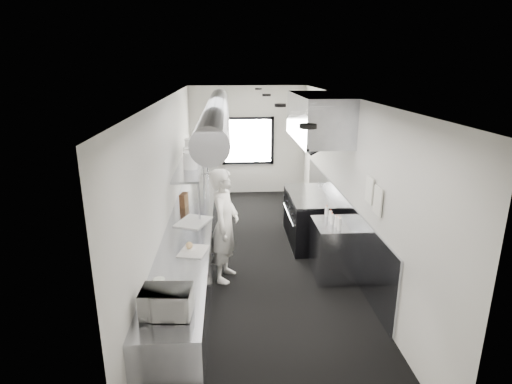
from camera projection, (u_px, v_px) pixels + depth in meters
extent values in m
cube|color=black|center=(259.00, 258.00, 7.39)|extent=(3.00, 8.00, 0.01)
cube|color=silver|center=(260.00, 98.00, 6.57)|extent=(3.00, 8.00, 0.01)
cube|color=beige|center=(248.00, 141.00, 10.79)|extent=(3.00, 0.02, 2.80)
cube|color=beige|center=(300.00, 324.00, 3.17)|extent=(3.00, 0.02, 2.80)
cube|color=beige|center=(170.00, 184.00, 6.88)|extent=(0.02, 8.00, 2.80)
cube|color=beige|center=(347.00, 181.00, 7.08)|extent=(0.02, 8.00, 2.80)
cube|color=#9C9FAA|center=(338.00, 221.00, 7.62)|extent=(0.03, 5.50, 1.10)
cylinder|color=gray|center=(217.00, 111.00, 6.98)|extent=(0.40, 6.40, 0.40)
cube|color=white|center=(248.00, 141.00, 10.76)|extent=(1.20, 0.03, 1.10)
cube|color=black|center=(248.00, 119.00, 10.61)|extent=(1.36, 0.03, 0.08)
cube|color=black|center=(248.00, 162.00, 10.95)|extent=(1.36, 0.03, 0.08)
cube|color=black|center=(223.00, 141.00, 10.73)|extent=(0.08, 0.03, 1.25)
cube|color=black|center=(272.00, 141.00, 10.82)|extent=(0.08, 0.03, 1.25)
cube|color=#9C9FAA|center=(318.00, 117.00, 7.43)|extent=(0.80, 2.20, 0.80)
cube|color=#9C9FAA|center=(296.00, 139.00, 7.52)|extent=(0.05, 2.20, 0.05)
cube|color=black|center=(313.00, 136.00, 7.52)|extent=(0.50, 2.10, 0.28)
cube|color=#9C9FAA|center=(191.00, 248.00, 6.71)|extent=(0.70, 6.00, 0.90)
cube|color=#9C9FAA|center=(192.00, 162.00, 7.81)|extent=(0.45, 3.00, 0.04)
cylinder|color=#9C9FAA|center=(199.00, 201.00, 6.59)|extent=(0.04, 0.04, 0.66)
cylinder|color=#9C9FAA|center=(204.00, 178.00, 7.92)|extent=(0.04, 0.04, 0.66)
cylinder|color=#9C9FAA|center=(207.00, 162.00, 9.26)|extent=(0.04, 0.04, 0.66)
cube|color=black|center=(311.00, 219.00, 8.00)|extent=(0.85, 1.60, 0.90)
cube|color=#9C9FAA|center=(312.00, 196.00, 7.86)|extent=(0.85, 1.60, 0.04)
cube|color=#9C9FAA|center=(290.00, 219.00, 7.97)|extent=(0.03, 1.55, 0.80)
cylinder|color=#9C9FAA|center=(288.00, 214.00, 7.94)|extent=(0.03, 1.30, 0.03)
cube|color=#9C9FAA|center=(334.00, 250.00, 6.67)|extent=(0.65, 0.80, 0.90)
cube|color=#9C9FAA|center=(203.00, 185.00, 10.24)|extent=(0.70, 1.20, 0.90)
cube|color=silver|center=(369.00, 190.00, 5.88)|extent=(0.02, 0.28, 0.38)
cube|color=silver|center=(378.00, 201.00, 5.56)|extent=(0.02, 0.28, 0.38)
imported|color=silver|center=(225.00, 225.00, 6.44)|extent=(0.59, 0.75, 1.81)
imported|color=silver|center=(166.00, 302.00, 4.12)|extent=(0.49, 0.39, 0.28)
cylinder|color=beige|center=(159.00, 283.00, 4.66)|extent=(0.15, 0.15, 0.10)
cylinder|color=beige|center=(155.00, 291.00, 4.49)|extent=(0.18, 0.18, 0.10)
cube|color=silver|center=(193.00, 251.00, 5.56)|extent=(0.43, 0.49, 0.01)
cylinder|color=white|center=(189.00, 249.00, 5.61)|extent=(0.19, 0.19, 0.01)
sphere|color=tan|center=(189.00, 245.00, 5.60)|extent=(0.10, 0.10, 0.10)
cube|color=silver|center=(193.00, 222.00, 6.59)|extent=(0.62, 0.70, 0.02)
cube|color=brown|center=(184.00, 200.00, 7.29)|extent=(0.15, 0.24, 0.24)
cylinder|color=white|center=(190.00, 160.00, 7.15)|extent=(0.30, 0.30, 0.30)
cylinder|color=white|center=(190.00, 156.00, 7.50)|extent=(0.31, 0.31, 0.30)
cylinder|color=white|center=(192.00, 148.00, 7.96)|extent=(0.28, 0.28, 0.38)
cylinder|color=white|center=(195.00, 146.00, 8.28)|extent=(0.27, 0.27, 0.35)
cylinder|color=silver|center=(339.00, 224.00, 6.25)|extent=(0.07, 0.07, 0.19)
cylinder|color=silver|center=(336.00, 222.00, 6.38)|extent=(0.07, 0.07, 0.17)
cylinder|color=silver|center=(332.00, 219.00, 6.49)|extent=(0.07, 0.07, 0.17)
cylinder|color=silver|center=(330.00, 216.00, 6.61)|extent=(0.07, 0.07, 0.17)
cylinder|color=silver|center=(327.00, 211.00, 6.82)|extent=(0.07, 0.07, 0.17)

